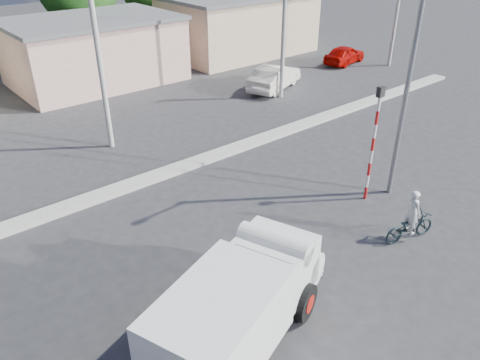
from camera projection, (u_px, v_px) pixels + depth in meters
ground_plane at (342, 250)px, 14.89m from camera, size 120.00×120.00×0.00m
median at (196, 162)px, 20.23m from camera, size 40.00×0.80×0.16m
truck at (244, 300)px, 11.10m from camera, size 5.96×3.79×2.32m
bicycle at (410, 226)px, 15.19m from camera, size 1.99×1.14×0.99m
cyclist at (411, 220)px, 15.06m from camera, size 0.50×0.63×1.53m
car_cream at (275, 77)px, 29.01m from camera, size 4.89×3.17×1.52m
car_red at (345, 55)px, 34.33m from camera, size 4.15×2.24×1.34m
traffic_pole at (374, 135)px, 16.45m from camera, size 0.28×0.18×4.36m
streetlight at (409, 66)px, 15.63m from camera, size 2.34×0.22×9.00m
building_row at (80, 51)px, 29.27m from camera, size 37.80×7.30×4.44m
utility_poles at (200, 42)px, 22.82m from camera, size 35.40×0.24×8.00m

